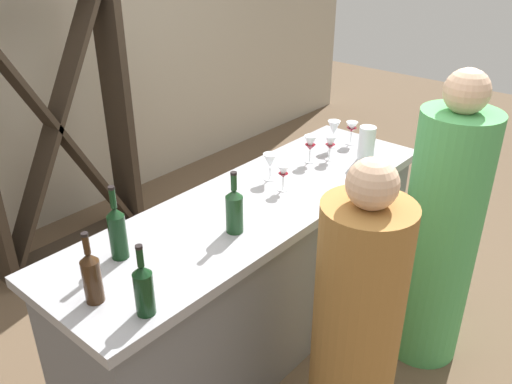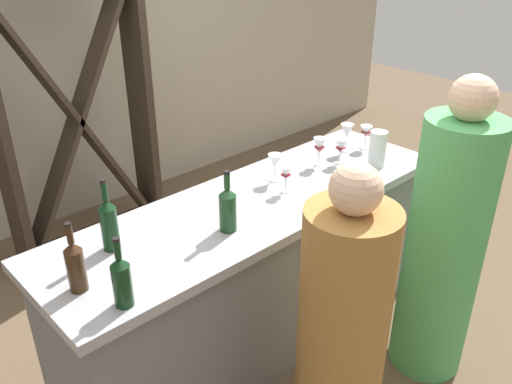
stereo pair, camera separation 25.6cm
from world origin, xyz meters
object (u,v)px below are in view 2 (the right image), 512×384
at_px(wine_bottle_second_right_olive_green, 228,208).
at_px(wine_glass_far_left, 319,147).
at_px(wine_bottle_leftmost_amber_brown, 75,265).
at_px(wine_rack, 76,119).
at_px(person_center_guest, 342,333).
at_px(wine_glass_near_center, 341,147).
at_px(wine_glass_far_right, 275,162).
at_px(wine_glass_far_center, 347,132).
at_px(wine_bottle_second_left_dark_green, 122,280).
at_px(person_left_guest, 444,247).
at_px(wine_glass_near_left, 286,174).
at_px(wine_glass_near_right, 366,132).
at_px(water_pitcher, 378,149).
at_px(wine_bottle_center_dark_green, 109,223).

xyz_separation_m(wine_bottle_second_right_olive_green, wine_glass_far_left, (0.86, 0.19, -0.00)).
bearing_deg(wine_bottle_leftmost_amber_brown, wine_bottle_second_right_olive_green, -4.87).
bearing_deg(wine_rack, person_center_guest, -90.84).
height_order(wine_glass_near_center, wine_glass_far_right, wine_glass_far_right).
relative_size(wine_rack, wine_bottle_leftmost_amber_brown, 6.55).
bearing_deg(wine_glass_far_center, wine_bottle_second_left_dark_green, -168.62).
xyz_separation_m(wine_glass_near_center, person_center_guest, (-0.87, -0.74, -0.38)).
height_order(wine_glass_far_center, person_left_guest, person_left_guest).
relative_size(wine_glass_near_left, wine_glass_near_right, 0.97).
distance_m(wine_glass_far_right, person_center_guest, 1.02).
xyz_separation_m(wine_glass_far_center, water_pitcher, (-0.04, -0.26, -0.02)).
relative_size(wine_glass_near_right, water_pitcher, 0.69).
distance_m(wine_rack, wine_bottle_center_dark_green, 1.66).
relative_size(wine_glass_near_right, person_left_guest, 0.09).
xyz_separation_m(wine_glass_near_left, water_pitcher, (0.62, -0.13, 0.01)).
height_order(wine_glass_near_center, person_center_guest, person_center_guest).
bearing_deg(wine_rack, wine_glass_near_right, -54.93).
xyz_separation_m(wine_rack, wine_bottle_second_left_dark_green, (-0.77, -1.91, 0.07)).
distance_m(wine_bottle_leftmost_amber_brown, wine_glass_far_left, 1.58).
bearing_deg(wine_rack, water_pitcher, -62.19).
height_order(wine_rack, person_center_guest, wine_rack).
xyz_separation_m(wine_bottle_leftmost_amber_brown, wine_glass_near_left, (1.19, 0.03, -0.02)).
bearing_deg(person_center_guest, wine_rack, -18.02).
height_order(wine_bottle_second_right_olive_green, wine_glass_far_center, wine_bottle_second_right_olive_green).
xyz_separation_m(wine_bottle_second_right_olive_green, wine_glass_near_left, (0.47, 0.09, -0.02)).
bearing_deg(wine_bottle_center_dark_green, wine_rack, 68.48).
relative_size(wine_bottle_leftmost_amber_brown, wine_glass_near_left, 2.12).
height_order(wine_bottle_second_right_olive_green, wine_glass_near_right, wine_bottle_second_right_olive_green).
xyz_separation_m(wine_bottle_leftmost_amber_brown, wine_glass_near_right, (1.97, 0.10, -0.01)).
bearing_deg(wine_bottle_second_right_olive_green, wine_glass_far_left, 12.73).
height_order(wine_glass_near_center, wine_glass_far_left, wine_glass_far_left).
bearing_deg(wine_bottle_second_left_dark_green, wine_bottle_second_right_olive_green, 12.59).
relative_size(wine_bottle_leftmost_amber_brown, wine_bottle_second_right_olive_green, 0.99).
xyz_separation_m(water_pitcher, person_left_guest, (-0.21, -0.59, -0.29)).
height_order(wine_rack, wine_bottle_second_right_olive_green, wine_rack).
distance_m(wine_glass_near_left, person_left_guest, 0.88).
bearing_deg(wine_glass_near_left, wine_bottle_leftmost_amber_brown, -178.59).
bearing_deg(wine_glass_near_center, wine_bottle_leftmost_amber_brown, -177.79).
height_order(wine_glass_far_left, wine_glass_far_right, wine_glass_far_left).
bearing_deg(wine_glass_near_right, person_center_guest, -146.18).
height_order(water_pitcher, person_center_guest, person_center_guest).
bearing_deg(wine_glass_far_center, wine_bottle_leftmost_amber_brown, -175.23).
bearing_deg(wine_bottle_center_dark_green, wine_glass_near_center, -4.08).
relative_size(wine_bottle_leftmost_amber_brown, wine_glass_near_right, 2.07).
bearing_deg(person_left_guest, wine_bottle_leftmost_amber_brown, 83.94).
distance_m(wine_glass_near_left, wine_glass_near_center, 0.50).
height_order(water_pitcher, person_left_guest, person_left_guest).
xyz_separation_m(wine_glass_far_center, wine_glass_far_right, (-0.61, 0.01, -0.02)).
xyz_separation_m(wine_rack, water_pitcher, (0.96, -1.81, 0.06)).
height_order(wine_bottle_second_left_dark_green, wine_glass_near_right, wine_bottle_second_left_dark_green).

